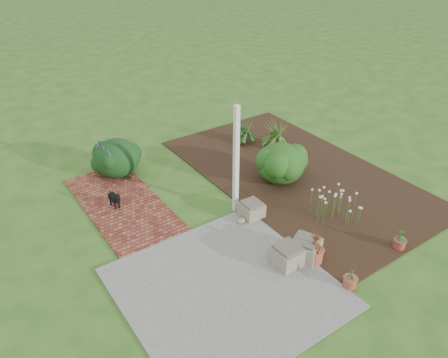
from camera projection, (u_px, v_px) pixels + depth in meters
ground at (227, 217)px, 9.59m from camera, size 80.00×80.00×0.00m
concrete_patio at (226, 287)px, 7.74m from camera, size 3.50×3.50×0.04m
brick_path at (122, 204)px, 9.98m from camera, size 1.60×3.50×0.04m
garden_bed at (296, 174)px, 11.14m from camera, size 4.00×7.00×0.03m
veranda_post at (236, 161)px, 9.15m from camera, size 0.10×0.10×2.50m
stone_trough_near at (305, 248)px, 8.35m from camera, size 0.68×0.68×0.34m
stone_trough_mid at (287, 256)px, 8.17m from camera, size 0.52×0.52×0.34m
stone_trough_far at (252, 210)px, 9.48m from camera, size 0.46×0.46×0.30m
black_dog at (115, 198)px, 9.71m from camera, size 0.16×0.47×0.40m
cream_ceramic_urn at (101, 164)px, 11.13m from camera, size 0.34×0.34×0.38m
evergreen_shrub at (281, 162)px, 10.60m from camera, size 1.53×1.53×0.99m
agapanthus_clump_back at (275, 132)px, 12.16m from camera, size 1.27×1.27×0.92m
agapanthus_clump_front at (245, 129)px, 12.46m from camera, size 1.20×1.20×0.81m
pink_flower_patch at (338, 205)px, 9.33m from camera, size 1.27×1.27×0.68m
terracotta_pot_bronze at (314, 255)px, 8.26m from camera, size 0.38×0.38×0.28m
terracotta_pot_small_left at (399, 243)px, 8.61m from camera, size 0.24×0.24×0.19m
terracotta_pot_small_right at (350, 282)px, 7.70m from camera, size 0.26×0.26×0.20m
purple_flowering_bush at (117, 157)px, 10.92m from camera, size 1.25×1.25×0.97m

